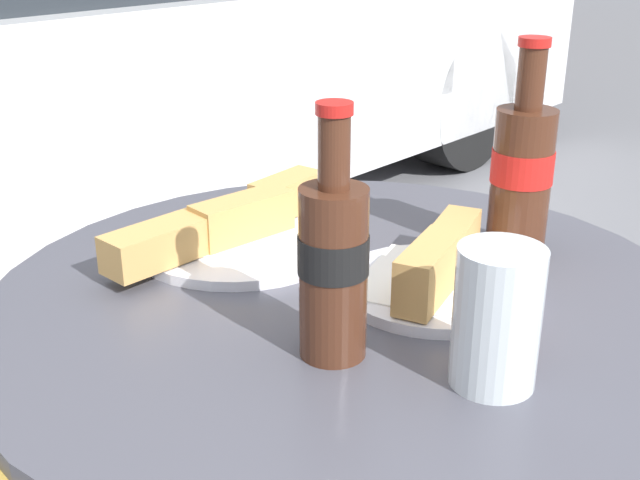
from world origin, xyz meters
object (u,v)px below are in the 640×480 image
Objects in this scene: cola_bottle_right at (522,173)px; lunch_plate_far at (235,230)px; bistro_table at (345,418)px; cola_bottle_left at (333,262)px; parked_car at (91,40)px; lunch_plate_near at (437,274)px; drinking_glass at (496,323)px.

lunch_plate_far is (-0.21, 0.26, -0.08)m from cola_bottle_right.
cola_bottle_left reaches higher than bistro_table.
parked_car is at bearing 62.11° from cola_bottle_left.
lunch_plate_near is 0.26m from lunch_plate_far.
parked_car is at bearing 65.54° from lunch_plate_near.
drinking_glass reaches higher than bistro_table.
cola_bottle_left reaches higher than lunch_plate_near.
drinking_glass is at bearing -129.88° from lunch_plate_near.
lunch_plate_far is (0.11, 0.25, -0.07)m from cola_bottle_left.
cola_bottle_left is at bearing 112.50° from drinking_glass.
bistro_table is 0.30m from drinking_glass.
cola_bottle_right is at bearing -50.51° from lunch_plate_far.
cola_bottle_right is at bearing -19.30° from bistro_table.
cola_bottle_right is 0.17m from lunch_plate_near.
cola_bottle_right is at bearing 25.94° from drinking_glass.
bistro_table is at bearing 76.84° from drinking_glass.
parked_car is (1.19, 2.25, -0.17)m from cola_bottle_left.
bistro_table is 3.34× the size of cola_bottle_left.
cola_bottle_left is at bearing -145.30° from bistro_table.
cola_bottle_right reaches higher than lunch_plate_far.
cola_bottle_right is 0.06× the size of parked_car.
parked_car reaches higher than cola_bottle_left.
bistro_table is 3.10× the size of cola_bottle_right.
lunch_plate_far is (0.01, 0.18, 0.18)m from bistro_table.
cola_bottle_left is 0.93× the size of cola_bottle_right.
bistro_table is 0.20m from lunch_plate_near.
lunch_plate_near is (-0.15, 0.01, -0.08)m from cola_bottle_right.
lunch_plate_near is at bearing 177.52° from cola_bottle_right.
cola_bottle_left is at bearing 179.19° from cola_bottle_right.
drinking_glass is at bearing -97.81° from lunch_plate_far.
bistro_table is at bearing 34.70° from cola_bottle_left.
drinking_glass is 2.64m from parked_car.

